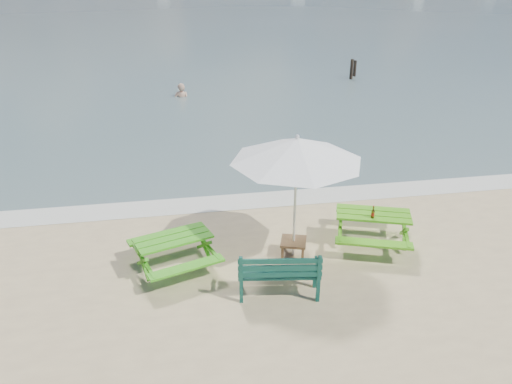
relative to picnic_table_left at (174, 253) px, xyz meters
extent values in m
cube|color=silver|center=(2.31, 2.71, -0.33)|extent=(22.00, 0.90, 0.01)
cube|color=#399E17|center=(0.00, 0.00, 0.34)|extent=(1.59, 1.11, 0.05)
cube|color=#399E17|center=(-0.22, 0.65, 0.07)|extent=(1.46, 0.71, 0.05)
cube|color=#399E17|center=(0.22, -0.65, 0.07)|extent=(1.46, 0.71, 0.05)
cube|color=#399E17|center=(0.00, 0.00, -0.03)|extent=(1.55, 1.21, 0.62)
cube|color=#4CA318|center=(4.17, 0.23, 0.37)|extent=(1.68, 1.18, 0.05)
cube|color=#4CA318|center=(4.41, 0.90, 0.09)|extent=(1.53, 0.75, 0.05)
cube|color=#4CA318|center=(3.94, -0.45, 0.09)|extent=(1.53, 0.75, 0.05)
cube|color=#4CA318|center=(4.17, 0.23, -0.01)|extent=(1.64, 1.28, 0.65)
cube|color=#104338|center=(1.84, -1.19, 0.13)|extent=(1.51, 0.65, 0.04)
cube|color=#104338|center=(1.81, -1.41, 0.38)|extent=(1.46, 0.26, 0.38)
cube|color=#104338|center=(1.84, -1.19, -0.10)|extent=(1.42, 0.70, 0.46)
cube|color=brown|center=(2.42, 0.07, -0.03)|extent=(0.65, 0.65, 0.05)
cube|color=brown|center=(2.42, 0.07, -0.19)|extent=(0.57, 0.57, 0.29)
cylinder|color=silver|center=(2.42, 0.07, 0.90)|extent=(0.05, 0.05, 2.46)
cone|color=white|center=(2.42, 0.07, 1.98)|extent=(3.23, 3.23, 0.46)
cylinder|color=#8C5014|center=(4.07, 0.04, 0.48)|extent=(0.07, 0.07, 0.16)
cylinder|color=#8C5014|center=(4.07, 0.04, 0.63)|extent=(0.03, 0.03, 0.07)
cylinder|color=#A81A13|center=(4.07, 0.04, 0.48)|extent=(0.07, 0.07, 0.06)
imported|color=tan|center=(0.61, 13.70, -0.66)|extent=(0.71, 0.50, 1.85)
cylinder|color=black|center=(9.27, 15.82, 0.07)|extent=(0.17, 0.17, 1.20)
cylinder|color=black|center=(9.67, 16.42, -0.02)|extent=(0.15, 0.15, 1.02)
camera|label=1|loc=(0.17, -8.49, 5.22)|focal=35.00mm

